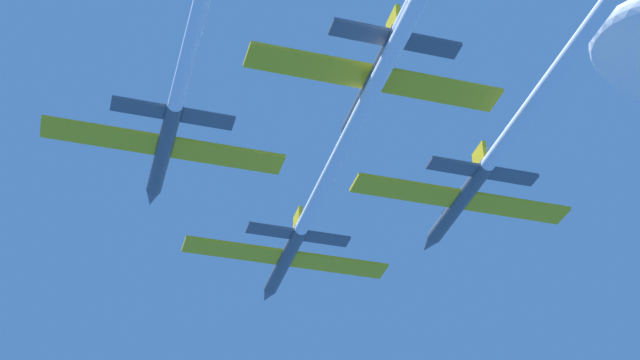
# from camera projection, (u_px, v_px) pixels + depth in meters

# --- Properties ---
(jet_lead) EXTENTS (19.94, 65.15, 3.30)m
(jet_lead) POSITION_uv_depth(u_px,v_px,m) (341.00, 152.00, 79.32)
(jet_lead) COLOR #4C5660
(jet_left_wing) EXTENTS (19.94, 59.12, 3.30)m
(jet_left_wing) POSITION_uv_depth(u_px,v_px,m) (197.00, 20.00, 67.81)
(jet_left_wing) COLOR #4C5660
(jet_right_wing) EXTENTS (19.94, 64.88, 3.30)m
(jet_right_wing) POSITION_uv_depth(u_px,v_px,m) (557.00, 70.00, 71.38)
(jet_right_wing) COLOR #4C5660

